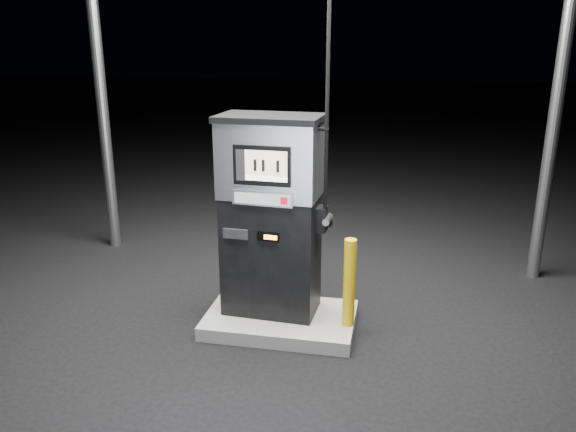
# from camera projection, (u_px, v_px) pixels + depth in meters

# --- Properties ---
(ground) EXTENTS (80.00, 80.00, 0.00)m
(ground) POSITION_uv_depth(u_px,v_px,m) (281.00, 326.00, 6.14)
(ground) COLOR black
(ground) RESTS_ON ground
(pump_island) EXTENTS (1.60, 1.00, 0.15)m
(pump_island) POSITION_uv_depth(u_px,v_px,m) (281.00, 320.00, 6.12)
(pump_island) COLOR slate
(pump_island) RESTS_ON ground
(fuel_dispenser) EXTENTS (1.19, 0.69, 4.42)m
(fuel_dispenser) POSITION_uv_depth(u_px,v_px,m) (271.00, 215.00, 5.88)
(fuel_dispenser) COLOR black
(fuel_dispenser) RESTS_ON pump_island
(bollard_left) EXTENTS (0.14, 0.14, 0.99)m
(bollard_left) POSITION_uv_depth(u_px,v_px,m) (235.00, 263.00, 6.19)
(bollard_left) COLOR #DCB30C
(bollard_left) RESTS_ON pump_island
(bollard_right) EXTENTS (0.15, 0.15, 0.94)m
(bollard_right) POSITION_uv_depth(u_px,v_px,m) (349.00, 283.00, 5.73)
(bollard_right) COLOR #DCB30C
(bollard_right) RESTS_ON pump_island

